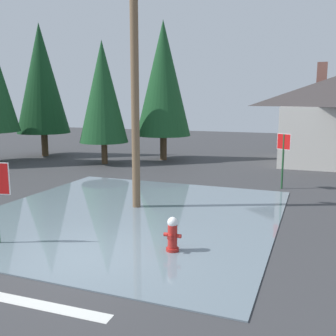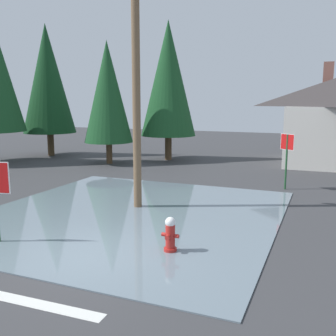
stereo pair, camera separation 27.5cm
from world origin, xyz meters
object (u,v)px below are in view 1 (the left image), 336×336
(utility_pole, at_px, (135,89))
(pine_tree_mid_left, at_px, (103,92))
(pine_tree_tall_left, at_px, (163,79))
(stop_sign_far, at_px, (283,150))
(pine_tree_far_center, at_px, (41,79))
(fire_hydrant, at_px, (172,235))

(utility_pole, distance_m, pine_tree_mid_left, 10.25)
(pine_tree_tall_left, bearing_deg, utility_pole, -73.12)
(utility_pole, xyz_separation_m, pine_tree_tall_left, (-3.36, 11.08, 0.98))
(stop_sign_far, height_order, pine_tree_tall_left, pine_tree_tall_left)
(pine_tree_far_center, bearing_deg, utility_pole, -39.97)
(pine_tree_far_center, bearing_deg, stop_sign_far, -16.39)
(pine_tree_mid_left, height_order, pine_tree_far_center, pine_tree_far_center)
(fire_hydrant, bearing_deg, stop_sign_far, 77.15)
(stop_sign_far, bearing_deg, pine_tree_far_center, 163.61)
(fire_hydrant, bearing_deg, utility_pole, 127.47)
(stop_sign_far, distance_m, pine_tree_far_center, 17.27)
(pine_tree_mid_left, bearing_deg, pine_tree_far_center, 164.79)
(fire_hydrant, relative_size, utility_pole, 0.11)
(stop_sign_far, bearing_deg, utility_pole, -132.40)
(fire_hydrant, xyz_separation_m, pine_tree_tall_left, (-6.00, 14.52, 4.67))
(pine_tree_mid_left, bearing_deg, stop_sign_far, -17.00)
(utility_pole, relative_size, pine_tree_tall_left, 0.91)
(utility_pole, relative_size, stop_sign_far, 3.32)
(stop_sign_far, bearing_deg, fire_hydrant, -102.85)
(utility_pole, height_order, stop_sign_far, utility_pole)
(pine_tree_tall_left, height_order, pine_tree_mid_left, pine_tree_tall_left)
(fire_hydrant, bearing_deg, pine_tree_tall_left, 112.45)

